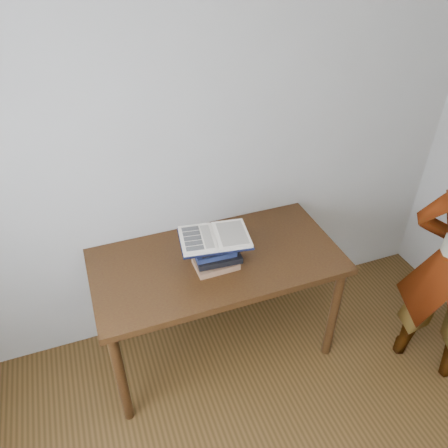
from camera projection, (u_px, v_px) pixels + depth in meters
name	position (u px, v px, depth m)	size (l,w,h in m)	color
room_shell	(401.00, 347.00, 1.04)	(3.54, 3.54, 2.62)	#B7B5AD
desk	(217.00, 271.00, 2.63)	(1.47, 0.73, 0.79)	#402A10
book_stack	(216.00, 253.00, 2.47)	(0.27, 0.20, 0.19)	#95694D
open_book	(215.00, 237.00, 2.41)	(0.42, 0.32, 0.03)	black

